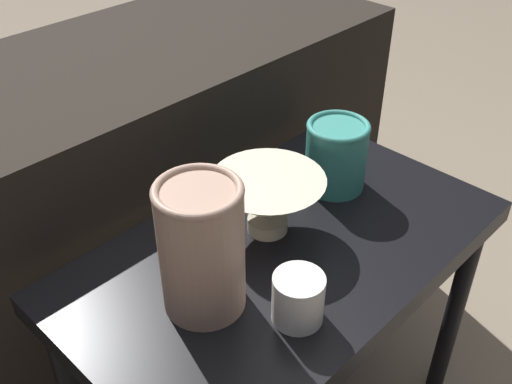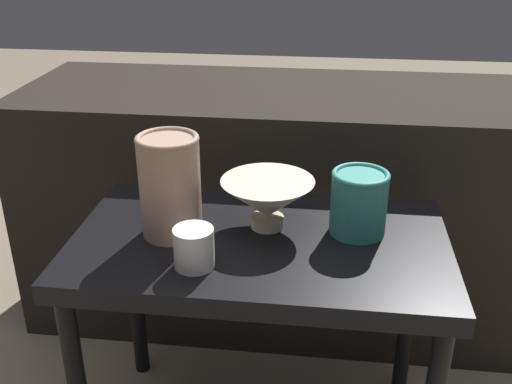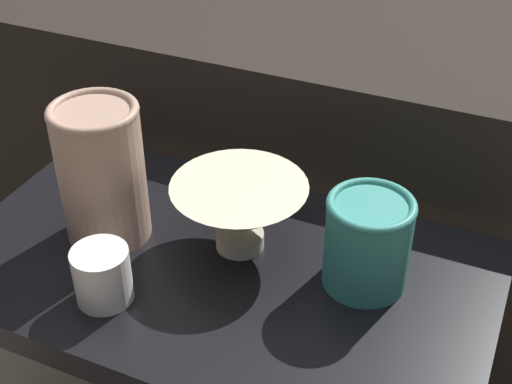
{
  "view_description": "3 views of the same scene",
  "coord_description": "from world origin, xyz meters",
  "px_view_note": "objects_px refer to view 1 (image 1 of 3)",
  "views": [
    {
      "loc": [
        -0.56,
        -0.48,
        1.15
      ],
      "look_at": [
        -0.0,
        0.06,
        0.59
      ],
      "focal_mm": 42.0,
      "sensor_mm": 36.0,
      "label": 1
    },
    {
      "loc": [
        0.12,
        -1.01,
        1.09
      ],
      "look_at": [
        -0.01,
        0.03,
        0.6
      ],
      "focal_mm": 42.0,
      "sensor_mm": 36.0,
      "label": 2
    },
    {
      "loc": [
        0.34,
        -0.65,
        1.15
      ],
      "look_at": [
        0.04,
        0.03,
        0.63
      ],
      "focal_mm": 50.0,
      "sensor_mm": 36.0,
      "label": 3
    }
  ],
  "objects_px": {
    "bowl": "(268,200)",
    "vase_textured_left": "(203,248)",
    "cup": "(298,298)",
    "vase_colorful_right": "(336,154)"
  },
  "relations": [
    {
      "from": "bowl",
      "to": "vase_textured_left",
      "type": "relative_size",
      "value": 0.91
    },
    {
      "from": "vase_textured_left",
      "to": "cup",
      "type": "xyz_separation_m",
      "value": [
        0.07,
        -0.11,
        -0.07
      ]
    },
    {
      "from": "vase_textured_left",
      "to": "vase_colorful_right",
      "type": "height_order",
      "value": "vase_textured_left"
    },
    {
      "from": "bowl",
      "to": "vase_colorful_right",
      "type": "xyz_separation_m",
      "value": [
        0.18,
        0.0,
        0.01
      ]
    },
    {
      "from": "vase_colorful_right",
      "to": "cup",
      "type": "height_order",
      "value": "vase_colorful_right"
    },
    {
      "from": "bowl",
      "to": "vase_colorful_right",
      "type": "height_order",
      "value": "vase_colorful_right"
    },
    {
      "from": "cup",
      "to": "vase_colorful_right",
      "type": "bearing_deg",
      "value": 29.42
    },
    {
      "from": "vase_textured_left",
      "to": "vase_colorful_right",
      "type": "distance_m",
      "value": 0.37
    },
    {
      "from": "bowl",
      "to": "vase_colorful_right",
      "type": "bearing_deg",
      "value": 0.24
    },
    {
      "from": "vase_colorful_right",
      "to": "cup",
      "type": "distance_m",
      "value": 0.34
    }
  ]
}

